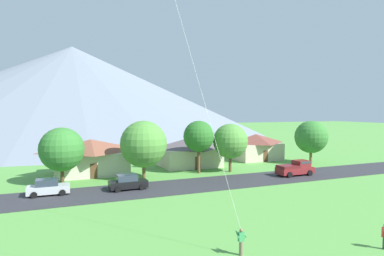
{
  "coord_description": "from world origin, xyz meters",
  "views": [
    {
      "loc": [
        -12.25,
        -5.04,
        8.99
      ],
      "look_at": [
        -0.26,
        24.23,
        7.27
      ],
      "focal_mm": 30.74,
      "sensor_mm": 36.0,
      "label": 1
    }
  ],
  "objects_px": {
    "house_leftmost": "(256,146)",
    "tree_near_right": "(311,137)",
    "tree_right_of_center": "(62,149)",
    "parked_car_black_mid_west": "(128,182)",
    "tree_near_left": "(199,136)",
    "tree_center": "(144,144)",
    "house_left_center": "(91,156)",
    "pickup_truck_maroon_west_side": "(296,168)",
    "parked_car_silver_west_end": "(48,187)",
    "tree_left_of_center": "(230,141)",
    "house_right_center": "(188,151)"
  },
  "relations": [
    {
      "from": "house_right_center",
      "to": "tree_near_right",
      "type": "relative_size",
      "value": 1.34
    },
    {
      "from": "tree_left_of_center",
      "to": "tree_right_of_center",
      "type": "distance_m",
      "value": 22.83
    },
    {
      "from": "house_right_center",
      "to": "tree_near_right",
      "type": "bearing_deg",
      "value": -15.96
    },
    {
      "from": "tree_near_right",
      "to": "parked_car_black_mid_west",
      "type": "height_order",
      "value": "tree_near_right"
    },
    {
      "from": "tree_left_of_center",
      "to": "tree_right_of_center",
      "type": "xyz_separation_m",
      "value": [
        -22.82,
        0.64,
        -0.24
      ]
    },
    {
      "from": "tree_right_of_center",
      "to": "pickup_truck_maroon_west_side",
      "type": "bearing_deg",
      "value": -12.61
    },
    {
      "from": "house_left_center",
      "to": "parked_car_silver_west_end",
      "type": "xyz_separation_m",
      "value": [
        -5.32,
        -10.69,
        -1.67
      ]
    },
    {
      "from": "house_right_center",
      "to": "parked_car_black_mid_west",
      "type": "height_order",
      "value": "house_right_center"
    },
    {
      "from": "house_left_center",
      "to": "pickup_truck_maroon_west_side",
      "type": "xyz_separation_m",
      "value": [
        25.85,
        -12.14,
        -1.48
      ]
    },
    {
      "from": "house_right_center",
      "to": "tree_right_of_center",
      "type": "xyz_separation_m",
      "value": [
        -19.09,
        -6.59,
        1.92
      ]
    },
    {
      "from": "tree_center",
      "to": "parked_car_black_mid_west",
      "type": "relative_size",
      "value": 1.79
    },
    {
      "from": "house_right_center",
      "to": "tree_near_left",
      "type": "height_order",
      "value": "tree_near_left"
    },
    {
      "from": "house_right_center",
      "to": "tree_center",
      "type": "xyz_separation_m",
      "value": [
        -9.13,
        -7.19,
        2.24
      ]
    },
    {
      "from": "house_right_center",
      "to": "tree_near_left",
      "type": "bearing_deg",
      "value": -98.38
    },
    {
      "from": "tree_right_of_center",
      "to": "parked_car_black_mid_west",
      "type": "relative_size",
      "value": 1.62
    },
    {
      "from": "tree_right_of_center",
      "to": "house_left_center",
      "type": "bearing_deg",
      "value": 54.91
    },
    {
      "from": "parked_car_silver_west_end",
      "to": "tree_near_left",
      "type": "bearing_deg",
      "value": 15.13
    },
    {
      "from": "tree_left_of_center",
      "to": "pickup_truck_maroon_west_side",
      "type": "relative_size",
      "value": 1.35
    },
    {
      "from": "parked_car_silver_west_end",
      "to": "house_leftmost",
      "type": "bearing_deg",
      "value": 21.06
    },
    {
      "from": "house_leftmost",
      "to": "tree_near_left",
      "type": "distance_m",
      "value": 17.0
    },
    {
      "from": "tree_near_right",
      "to": "parked_car_black_mid_west",
      "type": "relative_size",
      "value": 1.7
    },
    {
      "from": "tree_near_left",
      "to": "house_right_center",
      "type": "bearing_deg",
      "value": 81.62
    },
    {
      "from": "tree_near_right",
      "to": "tree_left_of_center",
      "type": "bearing_deg",
      "value": -174.71
    },
    {
      "from": "house_left_center",
      "to": "tree_near_right",
      "type": "distance_m",
      "value": 35.62
    },
    {
      "from": "tree_near_left",
      "to": "pickup_truck_maroon_west_side",
      "type": "distance_m",
      "value": 14.04
    },
    {
      "from": "tree_left_of_center",
      "to": "parked_car_silver_west_end",
      "type": "xyz_separation_m",
      "value": [
        -24.28,
        -4.55,
        -3.62
      ]
    },
    {
      "from": "tree_center",
      "to": "house_leftmost",
      "type": "bearing_deg",
      "value": 20.61
    },
    {
      "from": "house_right_center",
      "to": "parked_car_silver_west_end",
      "type": "height_order",
      "value": "house_right_center"
    },
    {
      "from": "tree_right_of_center",
      "to": "parked_car_black_mid_west",
      "type": "xyz_separation_m",
      "value": [
        6.77,
        -6.01,
        -3.38
      ]
    },
    {
      "from": "house_left_center",
      "to": "tree_left_of_center",
      "type": "bearing_deg",
      "value": -17.93
    },
    {
      "from": "tree_near_right",
      "to": "tree_right_of_center",
      "type": "bearing_deg",
      "value": -178.73
    },
    {
      "from": "tree_right_of_center",
      "to": "parked_car_black_mid_west",
      "type": "distance_m",
      "value": 9.66
    },
    {
      "from": "tree_left_of_center",
      "to": "house_left_center",
      "type": "bearing_deg",
      "value": 162.07
    },
    {
      "from": "house_right_center",
      "to": "parked_car_silver_west_end",
      "type": "relative_size",
      "value": 2.29
    },
    {
      "from": "tree_near_right",
      "to": "parked_car_silver_west_end",
      "type": "distance_m",
      "value": 41.19
    },
    {
      "from": "house_right_center",
      "to": "house_leftmost",
      "type": "bearing_deg",
      "value": 5.97
    },
    {
      "from": "tree_center",
      "to": "parked_car_black_mid_west",
      "type": "xyz_separation_m",
      "value": [
        -3.19,
        -5.41,
        -3.7
      ]
    },
    {
      "from": "pickup_truck_maroon_west_side",
      "to": "house_left_center",
      "type": "bearing_deg",
      "value": 154.85
    },
    {
      "from": "house_leftmost",
      "to": "tree_near_right",
      "type": "bearing_deg",
      "value": -49.08
    },
    {
      "from": "parked_car_black_mid_west",
      "to": "tree_right_of_center",
      "type": "bearing_deg",
      "value": 138.44
    },
    {
      "from": "house_left_center",
      "to": "parked_car_silver_west_end",
      "type": "relative_size",
      "value": 2.5
    },
    {
      "from": "pickup_truck_maroon_west_side",
      "to": "tree_near_left",
      "type": "bearing_deg",
      "value": 149.77
    },
    {
      "from": "parked_car_silver_west_end",
      "to": "parked_car_black_mid_west",
      "type": "bearing_deg",
      "value": -5.61
    },
    {
      "from": "tree_near_left",
      "to": "tree_near_right",
      "type": "distance_m",
      "value": 21.01
    },
    {
      "from": "house_leftmost",
      "to": "house_left_center",
      "type": "height_order",
      "value": "house_left_center"
    },
    {
      "from": "tree_right_of_center",
      "to": "tree_near_right",
      "type": "distance_m",
      "value": 39.13
    },
    {
      "from": "tree_near_left",
      "to": "tree_center",
      "type": "relative_size",
      "value": 0.98
    },
    {
      "from": "tree_left_of_center",
      "to": "tree_center",
      "type": "relative_size",
      "value": 0.92
    },
    {
      "from": "tree_right_of_center",
      "to": "parked_car_silver_west_end",
      "type": "xyz_separation_m",
      "value": [
        -1.46,
        -5.2,
        -3.38
      ]
    },
    {
      "from": "tree_center",
      "to": "house_right_center",
      "type": "bearing_deg",
      "value": 38.2
    }
  ]
}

